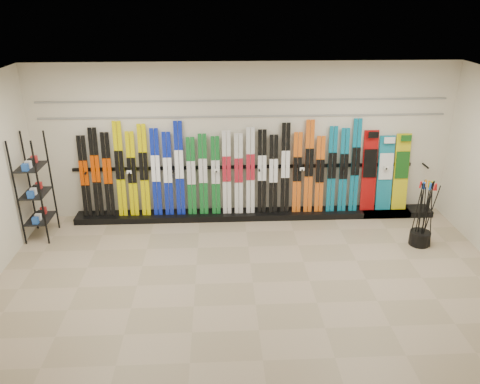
{
  "coord_description": "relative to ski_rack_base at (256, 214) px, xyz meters",
  "views": [
    {
      "loc": [
        -0.49,
        -6.07,
        4.13
      ],
      "look_at": [
        -0.15,
        1.0,
        1.1
      ],
      "focal_mm": 35.0,
      "sensor_mm": 36.0,
      "label": 1
    }
  ],
  "objects": [
    {
      "name": "ski_rack_base",
      "position": [
        0.0,
        0.0,
        0.0
      ],
      "size": [
        8.0,
        0.4,
        0.12
      ],
      "primitive_type": "cube",
      "color": "black",
      "rests_on": "floor"
    },
    {
      "name": "slatwall_rail_0",
      "position": [
        -0.22,
        0.2,
        1.94
      ],
      "size": [
        7.6,
        0.02,
        0.03
      ],
      "primitive_type": "cube",
      "color": "gray",
      "rests_on": "back_wall"
    },
    {
      "name": "ski_poles",
      "position": [
        2.81,
        -1.24,
        0.55
      ],
      "size": [
        0.3,
        0.29,
        1.18
      ],
      "color": "black",
      "rests_on": "pole_bin"
    },
    {
      "name": "snowboards",
      "position": [
        2.54,
        0.08,
        0.82
      ],
      "size": [
        0.93,
        0.24,
        1.59
      ],
      "color": "#990C0C",
      "rests_on": "ski_rack_base"
    },
    {
      "name": "floor",
      "position": [
        -0.22,
        -2.28,
        -0.06
      ],
      "size": [
        8.0,
        8.0,
        0.0
      ],
      "primitive_type": "plane",
      "color": "gray",
      "rests_on": "ground"
    },
    {
      "name": "ceiling",
      "position": [
        -0.22,
        -2.28,
        2.94
      ],
      "size": [
        8.0,
        8.0,
        0.0
      ],
      "primitive_type": "plane",
      "rotation": [
        3.14,
        0.0,
        0.0
      ],
      "color": "silver",
      "rests_on": "back_wall"
    },
    {
      "name": "accessory_rack",
      "position": [
        -3.97,
        -0.58,
        0.9
      ],
      "size": [
        0.4,
        0.6,
        1.91
      ],
      "primitive_type": "cube",
      "color": "black",
      "rests_on": "floor"
    },
    {
      "name": "pole_bin",
      "position": [
        2.82,
        -1.23,
        0.07
      ],
      "size": [
        0.36,
        0.36,
        0.25
      ],
      "primitive_type": "cylinder",
      "color": "black",
      "rests_on": "floor"
    },
    {
      "name": "slatwall_rail_1",
      "position": [
        -0.22,
        0.2,
        2.24
      ],
      "size": [
        7.6,
        0.02,
        0.03
      ],
      "primitive_type": "cube",
      "color": "gray",
      "rests_on": "back_wall"
    },
    {
      "name": "back_wall",
      "position": [
        -0.22,
        0.22,
        1.44
      ],
      "size": [
        8.0,
        0.0,
        8.0
      ],
      "primitive_type": "plane",
      "rotation": [
        1.57,
        0.0,
        0.0
      ],
      "color": "beige",
      "rests_on": "floor"
    },
    {
      "name": "skis",
      "position": [
        -0.68,
        0.04,
        0.89
      ],
      "size": [
        5.37,
        0.22,
        1.84
      ],
      "color": "black",
      "rests_on": "ski_rack_base"
    }
  ]
}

